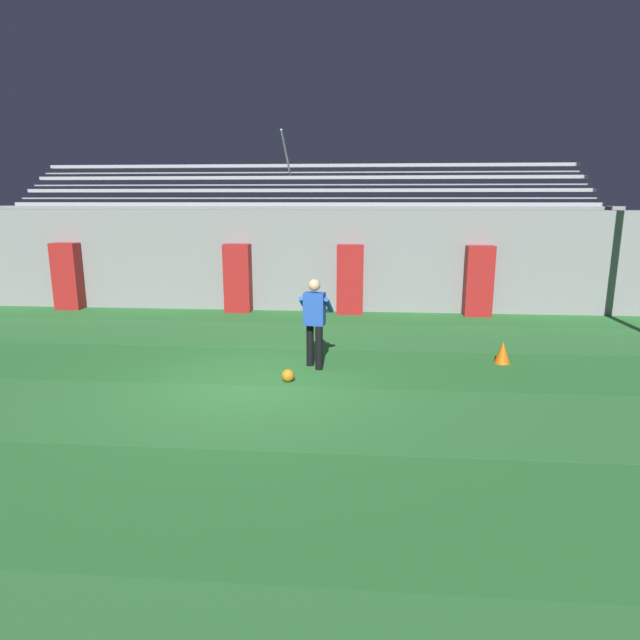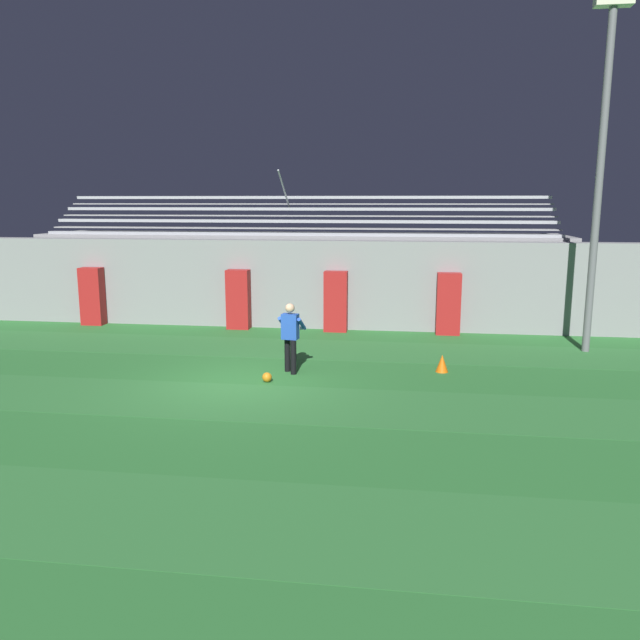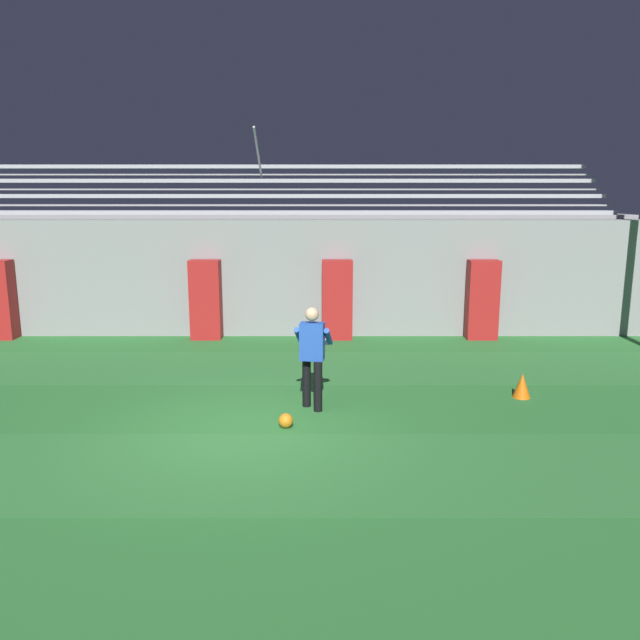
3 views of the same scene
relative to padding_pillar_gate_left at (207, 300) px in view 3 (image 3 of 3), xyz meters
The scene contains 12 objects.
ground_plane 6.22m from the padding_pillar_gate_left, 75.31° to the right, with size 80.00×80.00×0.00m, color #2D7533.
turf_stripe_mid 7.45m from the padding_pillar_gate_left, 77.82° to the right, with size 28.00×2.36×0.01m, color #337A38.
turf_stripe_far 3.10m from the padding_pillar_gate_left, 58.07° to the right, with size 28.00×2.36×0.01m, color #337A38.
back_wall 1.72m from the padding_pillar_gate_left, 19.42° to the left, with size 24.00×0.60×2.80m, color gray.
padding_pillar_gate_left is the anchor object (origin of this frame).
padding_pillar_gate_right 3.12m from the padding_pillar_gate_left, ahead, with size 0.72×0.44×1.89m, color #B21E1E.
padding_pillar_far_left 4.93m from the padding_pillar_gate_left, behind, with size 0.72×0.44×1.89m, color #B21E1E.
padding_pillar_far_right 6.57m from the padding_pillar_gate_left, ahead, with size 0.72×0.44×1.89m, color #B21E1E.
bleacher_stand 3.03m from the padding_pillar_gate_left, 58.47° to the left, with size 18.00×3.35×5.03m.
goalkeeper 5.57m from the padding_pillar_gate_left, 62.26° to the right, with size 0.64×0.62×1.67m.
soccer_ball 6.25m from the padding_pillar_gate_left, 69.15° to the right, with size 0.22×0.22×0.22m, color orange.
traffic_cone 7.60m from the padding_pillar_gate_left, 35.42° to the right, with size 0.30×0.30×0.42m, color orange.
Camera 3 is at (1.15, -8.62, 3.44)m, focal length 35.00 mm.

